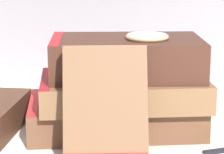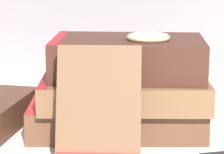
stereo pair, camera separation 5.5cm
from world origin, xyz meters
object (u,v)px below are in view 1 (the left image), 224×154
(pocket_watch, at_px, (147,37))
(reading_glasses, at_px, (84,105))
(book_flat_bottom, at_px, (110,115))
(book_flat_top, at_px, (122,57))
(book_leaning_front, at_px, (105,110))
(book_flat_middle, at_px, (119,90))

(pocket_watch, bearing_deg, reading_glasses, 123.31)
(book_flat_bottom, height_order, book_flat_top, book_flat_top)
(book_flat_bottom, distance_m, book_leaning_front, 0.11)
(book_flat_bottom, bearing_deg, book_leaning_front, -97.99)
(book_flat_bottom, relative_size, book_flat_top, 1.20)
(book_flat_bottom, distance_m, reading_glasses, 0.11)
(reading_glasses, bearing_deg, book_flat_bottom, -64.02)
(book_leaning_front, bearing_deg, reading_glasses, 96.86)
(reading_glasses, bearing_deg, book_leaning_front, -75.29)
(pocket_watch, bearing_deg, book_flat_bottom, 162.20)
(book_flat_top, distance_m, pocket_watch, 0.04)
(book_flat_bottom, xyz_separation_m, book_flat_top, (0.01, -0.01, 0.07))
(book_flat_bottom, height_order, reading_glasses, book_flat_bottom)
(book_flat_bottom, bearing_deg, book_flat_top, -29.86)
(book_flat_middle, relative_size, book_flat_top, 1.12)
(book_flat_top, xyz_separation_m, book_leaning_front, (-0.02, -0.09, -0.04))
(pocket_watch, bearing_deg, book_flat_top, 167.04)
(book_flat_top, relative_size, reading_glasses, 1.81)
(book_flat_middle, height_order, book_leaning_front, book_leaning_front)
(book_flat_middle, relative_size, reading_glasses, 2.02)
(book_leaning_front, bearing_deg, book_flat_top, 76.18)
(book_flat_bottom, relative_size, pocket_watch, 4.00)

